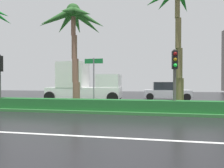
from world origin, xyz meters
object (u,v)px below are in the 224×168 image
(palm_tree_centre_left, at_px, (73,24))
(car_in_traffic_leading, at_px, (166,91))
(palm_tree_centre, at_px, (178,5))
(box_truck_lead, at_px, (84,84))
(traffic_signal_median_right, at_px, (175,69))
(street_name_sign, at_px, (94,76))

(palm_tree_centre_left, height_order, car_in_traffic_leading, palm_tree_centre_left)
(car_in_traffic_leading, bearing_deg, palm_tree_centre, -91.23)
(palm_tree_centre, distance_m, box_truck_lead, 9.58)
(traffic_signal_median_right, bearing_deg, box_truck_lead, 141.38)
(palm_tree_centre_left, height_order, palm_tree_centre, palm_tree_centre)
(traffic_signal_median_right, xyz_separation_m, box_truck_lead, (-6.86, 5.48, -0.89))
(palm_tree_centre_left, xyz_separation_m, street_name_sign, (1.75, -1.24, -3.56))
(palm_tree_centre, xyz_separation_m, car_in_traffic_leading, (0.15, 6.88, -5.59))
(palm_tree_centre, bearing_deg, palm_tree_centre_left, -179.73)
(traffic_signal_median_right, relative_size, street_name_sign, 1.11)
(palm_tree_centre_left, height_order, street_name_sign, palm_tree_centre_left)
(traffic_signal_median_right, height_order, car_in_traffic_leading, traffic_signal_median_right)
(street_name_sign, bearing_deg, traffic_signal_median_right, -3.59)
(traffic_signal_median_right, distance_m, car_in_traffic_leading, 8.61)
(street_name_sign, distance_m, car_in_traffic_leading, 9.69)
(palm_tree_centre, xyz_separation_m, box_truck_lead, (-7.26, 3.92, -4.87))
(palm_tree_centre_left, relative_size, street_name_sign, 2.27)
(palm_tree_centre_left, bearing_deg, palm_tree_centre, 0.27)
(street_name_sign, bearing_deg, palm_tree_centre_left, 144.70)
(palm_tree_centre_left, relative_size, traffic_signal_median_right, 2.05)
(palm_tree_centre_left, bearing_deg, box_truck_lead, 98.25)
(palm_tree_centre, bearing_deg, box_truck_lead, 151.61)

